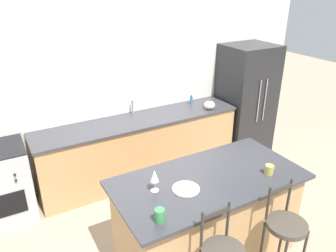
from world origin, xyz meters
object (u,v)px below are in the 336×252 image
(dinner_plate, at_px, (186,189))
(pumpkin_decoration, at_px, (209,105))
(bar_stool_far, at_px, (284,236))
(soap_bottle, at_px, (191,100))
(tumbler_cup, at_px, (160,216))
(refrigerator, at_px, (245,99))
(coffee_mug, at_px, (269,170))
(wine_glass, at_px, (154,176))

(dinner_plate, xyz_separation_m, pumpkin_decoration, (1.42, 1.60, 0.02))
(bar_stool_far, bearing_deg, soap_bottle, 75.45)
(dinner_plate, relative_size, tumbler_cup, 2.18)
(refrigerator, distance_m, soap_bottle, 0.97)
(dinner_plate, height_order, pumpkin_decoration, pumpkin_decoration)
(dinner_plate, distance_m, coffee_mug, 0.87)
(dinner_plate, distance_m, soap_bottle, 2.31)
(wine_glass, xyz_separation_m, pumpkin_decoration, (1.67, 1.47, -0.12))
(wine_glass, xyz_separation_m, coffee_mug, (1.11, -0.30, -0.10))
(refrigerator, bearing_deg, dinner_plate, -142.31)
(refrigerator, relative_size, wine_glass, 8.29)
(soap_bottle, bearing_deg, pumpkin_decoration, -68.77)
(refrigerator, relative_size, coffee_mug, 15.41)
(refrigerator, distance_m, bar_stool_far, 2.87)
(coffee_mug, xyz_separation_m, pumpkin_decoration, (0.57, 1.78, -0.02))
(bar_stool_far, distance_m, dinner_plate, 0.96)
(bar_stool_far, relative_size, wine_glass, 5.22)
(refrigerator, relative_size, bar_stool_far, 1.59)
(refrigerator, xyz_separation_m, wine_glass, (-2.50, -1.61, 0.22))
(wine_glass, bearing_deg, tumbler_cup, -111.82)
(tumbler_cup, bearing_deg, soap_bottle, 51.88)
(wine_glass, relative_size, pumpkin_decoration, 1.32)
(wine_glass, height_order, soap_bottle, wine_glass)
(tumbler_cup, bearing_deg, dinner_plate, 32.71)
(refrigerator, xyz_separation_m, coffee_mug, (-1.39, -1.91, 0.12))
(tumbler_cup, bearing_deg, coffee_mug, 3.90)
(dinner_plate, height_order, wine_glass, wine_glass)
(coffee_mug, xyz_separation_m, soap_bottle, (0.45, 2.09, -0.02))
(pumpkin_decoration, relative_size, soap_bottle, 1.10)
(pumpkin_decoration, bearing_deg, wine_glass, -138.60)
(bar_stool_far, relative_size, tumbler_cup, 9.53)
(dinner_plate, xyz_separation_m, soap_bottle, (1.30, 1.91, 0.02))
(soap_bottle, bearing_deg, tumbler_cup, -128.12)
(tumbler_cup, relative_size, pumpkin_decoration, 0.72)
(pumpkin_decoration, distance_m, soap_bottle, 0.33)
(bar_stool_far, xyz_separation_m, pumpkin_decoration, (0.78, 2.24, 0.36))
(pumpkin_decoration, height_order, soap_bottle, pumpkin_decoration)
(refrigerator, xyz_separation_m, tumbler_cup, (-2.65, -2.00, 0.13))
(bar_stool_far, relative_size, soap_bottle, 7.60)
(bar_stool_far, distance_m, tumbler_cup, 1.18)
(bar_stool_far, xyz_separation_m, dinner_plate, (-0.64, 0.63, 0.34))
(bar_stool_far, relative_size, coffee_mug, 9.69)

